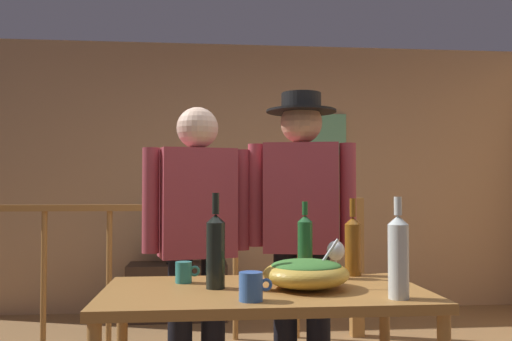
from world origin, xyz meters
name	(u,v)px	position (x,y,z in m)	size (l,w,h in m)	color
back_wall	(253,176)	(0.00, 2.71, 1.31)	(5.90, 0.10, 2.63)	tan
framed_picture	(325,134)	(0.72, 2.65, 1.74)	(0.42, 0.03, 0.41)	#67AF7E
stair_railing	(204,252)	(-0.49, 1.62, 0.69)	(3.53, 0.10, 1.12)	#9E6B33
tv_console	(178,291)	(-0.73, 2.36, 0.25)	(0.90, 0.40, 0.50)	#38281E
flat_screen_tv	(178,239)	(-0.73, 2.33, 0.73)	(0.50, 0.12, 0.38)	black
serving_table	(264,308)	(-0.25, -0.47, 0.69)	(1.33, 0.74, 0.77)	#9E6B33
salad_bowl	(306,272)	(-0.07, -0.49, 0.84)	(0.36, 0.36, 0.21)	gold
wine_glass	(336,252)	(0.11, -0.24, 0.89)	(0.08, 0.08, 0.17)	silver
wine_bottle_green	(305,245)	(-0.02, -0.20, 0.92)	(0.07, 0.07, 0.36)	#1E5628
wine_bottle_dark	(216,249)	(-0.45, -0.45, 0.93)	(0.08, 0.08, 0.40)	black
wine_bottle_amber	(353,245)	(0.21, -0.17, 0.92)	(0.08, 0.08, 0.37)	brown
wine_bottle_clear	(398,255)	(0.23, -0.73, 0.94)	(0.08, 0.08, 0.38)	silver
mug_blue	(251,286)	(-0.32, -0.72, 0.83)	(0.12, 0.09, 0.11)	#3866B2
mug_teal	(184,272)	(-0.58, -0.30, 0.82)	(0.11, 0.07, 0.09)	teal
person_standing_left	(197,230)	(-0.53, 0.23, 0.96)	(0.57, 0.30, 1.63)	black
person_standing_right	(302,217)	(0.04, 0.23, 1.03)	(0.58, 0.39, 1.72)	black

